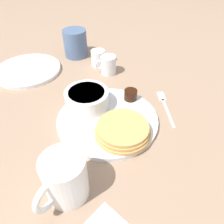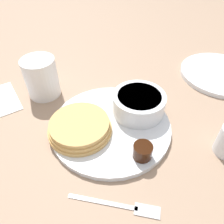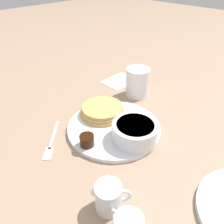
# 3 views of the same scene
# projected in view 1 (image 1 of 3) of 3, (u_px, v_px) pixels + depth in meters

# --- Properties ---
(ground_plane) EXTENTS (4.00, 4.00, 0.00)m
(ground_plane) POSITION_uv_depth(u_px,v_px,m) (108.00, 121.00, 0.57)
(ground_plane) COLOR #9E7F66
(plate) EXTENTS (0.26, 0.26, 0.01)m
(plate) POSITION_uv_depth(u_px,v_px,m) (108.00, 119.00, 0.57)
(plate) COLOR white
(plate) RESTS_ON ground_plane
(pancake_stack) EXTENTS (0.13, 0.13, 0.03)m
(pancake_stack) POSITION_uv_depth(u_px,v_px,m) (123.00, 130.00, 0.51)
(pancake_stack) COLOR tan
(pancake_stack) RESTS_ON plate
(bowl) EXTENTS (0.12, 0.12, 0.05)m
(bowl) POSITION_uv_depth(u_px,v_px,m) (86.00, 99.00, 0.58)
(bowl) COLOR white
(bowl) RESTS_ON plate
(syrup_cup) EXTENTS (0.04, 0.04, 0.03)m
(syrup_cup) POSITION_uv_depth(u_px,v_px,m) (131.00, 95.00, 0.62)
(syrup_cup) COLOR black
(syrup_cup) RESTS_ON plate
(butter_ramekin) EXTENTS (0.04, 0.04, 0.04)m
(butter_ramekin) POSITION_uv_depth(u_px,v_px,m) (84.00, 96.00, 0.61)
(butter_ramekin) COLOR white
(butter_ramekin) RESTS_ON plate
(coffee_mug) EXTENTS (0.11, 0.08, 0.10)m
(coffee_mug) POSITION_uv_depth(u_px,v_px,m) (64.00, 179.00, 0.39)
(coffee_mug) COLOR white
(coffee_mug) RESTS_ON ground_plane
(creamer_pitcher_near) EXTENTS (0.06, 0.06, 0.06)m
(creamer_pitcher_near) POSITION_uv_depth(u_px,v_px,m) (108.00, 65.00, 0.73)
(creamer_pitcher_near) COLOR white
(creamer_pitcher_near) RESTS_ON ground_plane
(creamer_pitcher_far) EXTENTS (0.05, 0.07, 0.06)m
(creamer_pitcher_far) POSITION_uv_depth(u_px,v_px,m) (98.00, 58.00, 0.77)
(creamer_pitcher_far) COLOR white
(creamer_pitcher_far) RESTS_ON ground_plane
(fork) EXTENTS (0.12, 0.12, 0.00)m
(fork) POSITION_uv_depth(u_px,v_px,m) (165.00, 104.00, 0.62)
(fork) COLOR silver
(fork) RESTS_ON ground_plane
(second_mug) EXTENTS (0.09, 0.11, 0.10)m
(second_mug) POSITION_uv_depth(u_px,v_px,m) (75.00, 43.00, 0.82)
(second_mug) COLOR slate
(second_mug) RESTS_ON ground_plane
(far_plate) EXTENTS (0.22, 0.22, 0.01)m
(far_plate) POSITION_uv_depth(u_px,v_px,m) (28.00, 70.00, 0.76)
(far_plate) COLOR white
(far_plate) RESTS_ON ground_plane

